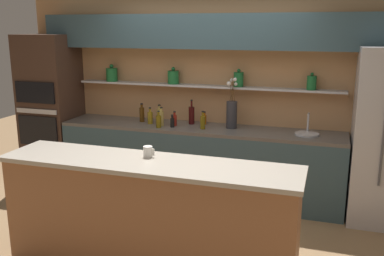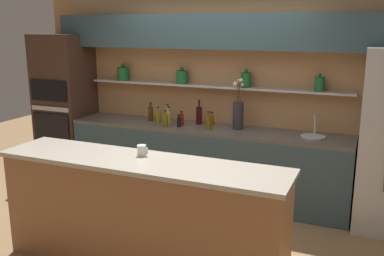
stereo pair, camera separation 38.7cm
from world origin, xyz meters
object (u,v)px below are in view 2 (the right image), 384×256
Objects in this scene: bottle_oil_4 at (158,117)px; coffee_mug at (142,150)px; oven_tower at (65,107)px; sink_fixture at (313,135)px; bottle_wine_3 at (199,115)px; bottle_spirit_5 at (168,115)px; bottle_oil_7 at (209,122)px; bottle_sauce_9 at (179,122)px; bottle_sauce_0 at (212,119)px; bottle_spirit_6 at (151,113)px; bottle_sauce_2 at (182,119)px; bottle_spirit_8 at (169,117)px; bottle_oil_1 at (165,120)px; flower_vase at (238,113)px.

coffee_mug is at bearing -67.12° from bottle_oil_4.
bottle_oil_4 is at bearing -0.47° from oven_tower.
bottle_wine_3 is at bearing 175.23° from sink_fixture.
bottle_spirit_5 is at bearing 178.02° from sink_fixture.
oven_tower is 8.54× the size of bottle_spirit_5.
bottle_oil_7 is 1.38× the size of bottle_sauce_9.
bottle_sauce_0 is 0.84m from bottle_spirit_6.
bottle_oil_7 is (-1.24, -0.09, 0.06)m from sink_fixture.
bottle_sauce_0 is at bearing 14.79° from bottle_oil_4.
bottle_sauce_9 is (0.01, -0.10, -0.01)m from bottle_sauce_2.
oven_tower reaches higher than bottle_wine_3.
bottle_oil_7 is (0.64, -0.16, -0.01)m from bottle_spirit_5.
bottle_spirit_8 is at bearing -59.25° from bottle_spirit_5.
bottle_oil_7 is (2.24, -0.08, -0.01)m from oven_tower.
bottle_sauce_0 is at bearing 25.49° from bottle_spirit_8.
bottle_sauce_0 is 0.75× the size of bottle_oil_7.
bottle_wine_3 is at bearing 15.81° from bottle_oil_4.
bottle_oil_4 is (-0.34, 0.00, 0.01)m from bottle_sauce_2.
bottle_spirit_6 is at bearing -173.16° from bottle_sauce_0.
bottle_oil_4 is 2.11× the size of coffee_mug.
sink_fixture is 2.12m from bottle_spirit_6.
bottle_sauce_0 is at bearing 4.36° from oven_tower.
bottle_oil_7 is at bearing -5.25° from bottle_oil_4.
sink_fixture is 1.66× the size of bottle_sauce_0.
bottle_oil_1 is 0.87× the size of bottle_spirit_6.
bottle_spirit_6 reaches higher than bottle_oil_4.
bottle_spirit_5 is 1.07× the size of bottle_oil_7.
bottle_sauce_0 is 0.44m from bottle_sauce_9.
bottle_sauce_2 is (-0.72, -0.09, -0.12)m from flower_vase.
bottle_spirit_6 reaches higher than bottle_sauce_0.
bottle_spirit_8 is at bearing -17.91° from bottle_oil_4.
bottle_sauce_2 is at bearing -172.48° from flower_vase.
bottle_sauce_2 is 0.24m from bottle_wine_3.
bottle_sauce_0 is (-1.29, 0.15, 0.04)m from sink_fixture.
oven_tower is at bearing -176.22° from bottle_wine_3.
bottle_spirit_8 is at bearing 93.49° from bottle_oil_1.
bottle_oil_4 is (-1.97, -0.02, 0.06)m from sink_fixture.
bottle_sauce_9 is at bearing -16.23° from bottle_oil_4.
bottle_spirit_6 reaches higher than bottle_spirit_5.
bottle_spirit_8 is (0.18, -0.06, 0.02)m from bottle_oil_4.
flower_vase is 3.75× the size of bottle_sauce_0.
bottle_spirit_6 is (-0.83, -0.10, 0.03)m from bottle_sauce_0.
bottle_oil_4 is at bearing 174.75° from bottle_oil_7.
bottle_wine_3 reaches higher than bottle_oil_1.
bottle_oil_1 is at bearing -144.80° from bottle_sauce_0.
bottle_oil_4 is (-1.06, -0.09, -0.11)m from flower_vase.
bottle_oil_7 reaches higher than bottle_sauce_9.
oven_tower reaches higher than flower_vase.
oven_tower is at bearing 177.60° from bottle_spirit_8.
bottle_oil_7 is at bearing -78.52° from bottle_sauce_0.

